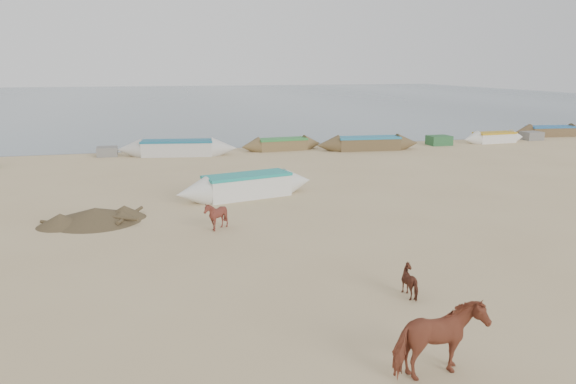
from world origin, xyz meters
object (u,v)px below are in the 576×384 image
at_px(calf_front, 216,216).
at_px(near_canoe, 247,186).
at_px(cow_adult, 439,340).
at_px(calf_right, 413,281).

distance_m(calf_front, near_canoe, 4.83).
bearing_deg(calf_front, cow_adult, 13.61).
bearing_deg(near_canoe, calf_right, -95.09).
relative_size(cow_adult, calf_front, 1.66).
bearing_deg(calf_right, near_canoe, -15.34).
bearing_deg(calf_front, near_canoe, 156.30).
height_order(calf_front, near_canoe, calf_front).
relative_size(calf_right, near_canoe, 0.12).
relative_size(cow_adult, near_canoe, 0.27).
bearing_deg(near_canoe, cow_adult, -102.16).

